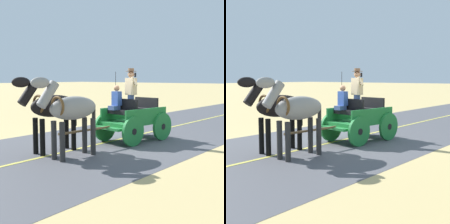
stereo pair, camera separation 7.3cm
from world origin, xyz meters
TOP-DOWN VIEW (x-y plane):
  - ground_plane at (0.00, 0.00)m, footprint 200.00×200.00m
  - road_surface at (0.00, 0.00)m, footprint 6.44×160.00m
  - road_centre_stripe at (0.00, 0.00)m, footprint 0.12×160.00m
  - horse_drawn_carriage at (-0.51, -0.16)m, footprint 1.64×4.52m
  - horse_near_side at (-0.65, 2.90)m, footprint 0.68×2.14m
  - horse_off_side at (0.24, 2.81)m, footprint 0.73×2.14m

SIDE VIEW (x-z plane):
  - ground_plane at x=0.00m, z-range 0.00..0.00m
  - road_surface at x=0.00m, z-range 0.00..0.01m
  - road_centre_stripe at x=0.00m, z-range 0.01..0.01m
  - horse_drawn_carriage at x=-0.51m, z-range -0.43..2.07m
  - horse_near_side at x=-0.65m, z-range 0.22..2.43m
  - horse_off_side at x=0.24m, z-range 0.22..2.43m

